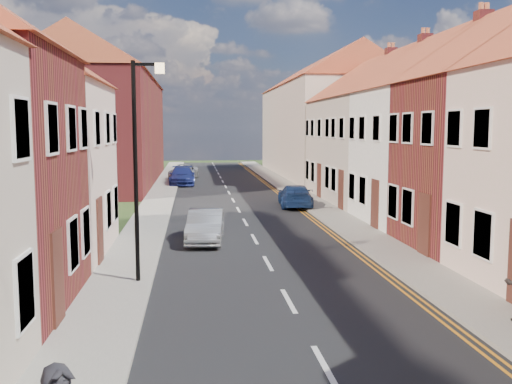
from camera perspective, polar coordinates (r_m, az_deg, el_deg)
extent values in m
cube|color=black|center=(26.18, -1.08, -3.06)|extent=(7.00, 90.00, 0.02)
cube|color=#A7A298|center=(26.15, -10.74, -3.07)|extent=(1.80, 90.00, 0.12)
cube|color=#A7A298|center=(26.92, 8.30, -2.75)|extent=(1.80, 90.00, 0.12)
cube|color=silver|center=(27.25, 19.03, 3.29)|extent=(8.00, 5.80, 6.00)
cube|color=maroon|center=(25.45, 21.75, 14.74)|extent=(0.60, 0.60, 1.60)
cube|color=#BCAE9E|center=(32.21, 14.93, 3.86)|extent=(8.00, 5.00, 6.00)
cube|color=maroon|center=(30.67, 16.53, 13.43)|extent=(0.60, 0.60, 1.60)
cube|color=#BCAE9E|center=(37.30, 11.93, 4.27)|extent=(8.00, 5.80, 6.00)
cube|color=maroon|center=(35.31, 13.32, 12.57)|extent=(0.60, 0.60, 1.60)
cube|color=#BCAE9E|center=(52.03, 6.68, 6.05)|extent=(8.00, 24.00, 8.00)
cube|color=maroon|center=(46.24, -15.03, 5.82)|extent=(8.00, 24.00, 8.00)
cylinder|color=black|center=(15.84, -11.95, 1.90)|extent=(0.12, 0.12, 6.00)
cube|color=black|center=(15.85, -10.91, 12.43)|extent=(0.70, 0.08, 0.08)
cube|color=#FFD899|center=(15.81, -9.61, 12.11)|extent=(0.25, 0.15, 0.28)
imported|color=#919498|center=(21.79, -5.08, -3.41)|extent=(1.60, 3.81, 1.22)
imported|color=navy|center=(43.71, -7.40, 1.60)|extent=(1.90, 4.65, 1.35)
imported|color=#A7ABAF|center=(48.20, -7.25, 2.01)|extent=(2.64, 4.81, 1.28)
imported|color=navy|center=(31.34, 3.93, -0.38)|extent=(2.11, 4.38, 1.23)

